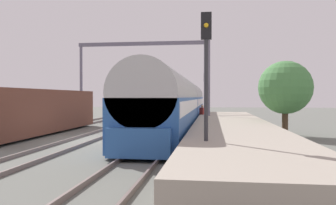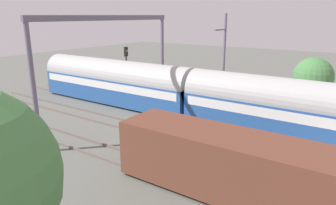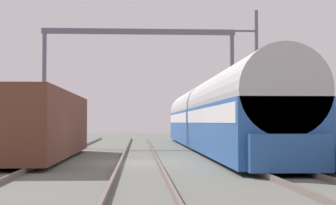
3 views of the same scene
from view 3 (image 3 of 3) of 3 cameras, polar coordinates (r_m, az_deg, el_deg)
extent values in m
plane|color=#62655D|center=(21.13, -3.07, -6.44)|extent=(120.00, 120.00, 0.00)
cube|color=#6F605B|center=(21.70, -16.48, -6.03)|extent=(0.08, 60.00, 0.16)
cube|color=#6F605B|center=(21.42, -12.72, -6.12)|extent=(0.08, 60.00, 0.16)
cube|color=#6F605B|center=(21.14, -5.03, -6.21)|extent=(0.08, 60.00, 0.16)
cube|color=#6F605B|center=(21.14, -1.12, -6.22)|extent=(0.08, 60.00, 0.16)
cube|color=#6F605B|center=(21.43, 6.57, -6.15)|extent=(0.08, 60.00, 0.16)
cube|color=#6F605B|center=(21.72, 10.32, -6.08)|extent=(0.08, 60.00, 0.16)
cube|color=#A39989|center=(24.49, 16.31, -4.71)|extent=(4.40, 28.00, 0.90)
cube|color=#28569E|center=(23.71, 7.35, -2.90)|extent=(2.90, 16.00, 2.20)
cube|color=white|center=(23.71, 7.34, -1.38)|extent=(2.93, 15.36, 0.64)
cylinder|color=#B3B3B3|center=(23.73, 7.33, 0.24)|extent=(2.84, 16.00, 2.84)
cube|color=#28569E|center=(39.90, 3.05, -2.59)|extent=(2.90, 16.00, 2.20)
cube|color=white|center=(39.90, 3.05, -1.69)|extent=(2.93, 15.36, 0.64)
cylinder|color=#B3B3B3|center=(39.91, 3.05, -0.73)|extent=(2.84, 16.00, 2.84)
cube|color=#28569E|center=(15.70, 12.88, -5.29)|extent=(2.40, 0.50, 1.10)
cube|color=brown|center=(23.73, -13.49, -2.26)|extent=(2.80, 13.00, 2.70)
cube|color=black|center=(23.77, -13.52, -5.39)|extent=(2.52, 11.96, 0.10)
cylinder|color=black|center=(32.37, 7.79, -4.17)|extent=(0.25, 0.25, 0.85)
cube|color=maroon|center=(32.35, 7.79, -2.85)|extent=(0.46, 0.43, 0.64)
sphere|color=tan|center=(32.35, 7.78, -2.07)|extent=(0.24, 0.24, 0.24)
cylinder|color=#2D2D33|center=(40.38, 5.72, -1.48)|extent=(0.14, 0.14, 4.07)
cube|color=black|center=(40.48, 5.71, 2.03)|extent=(0.36, 0.20, 0.90)
sphere|color=yellow|center=(40.37, 5.74, 2.15)|extent=(0.16, 0.16, 0.16)
cylinder|color=slate|center=(36.32, -13.07, 1.34)|extent=(0.28, 0.28, 7.50)
cylinder|color=slate|center=(36.34, 6.86, 1.30)|extent=(0.28, 0.28, 7.50)
cube|color=slate|center=(36.23, -3.09, 7.56)|extent=(12.97, 0.24, 0.36)
cylinder|color=slate|center=(30.86, 9.43, 2.38)|extent=(0.20, 0.20, 8.00)
cube|color=slate|center=(31.02, 7.77, 7.57)|extent=(1.80, 0.10, 0.10)
camera|label=1|loc=(7.69, 62.61, 5.01)|focal=35.79mm
camera|label=2|loc=(26.31, -41.88, 12.20)|focal=33.24mm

